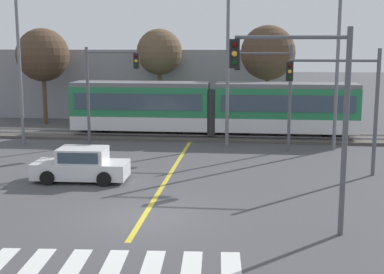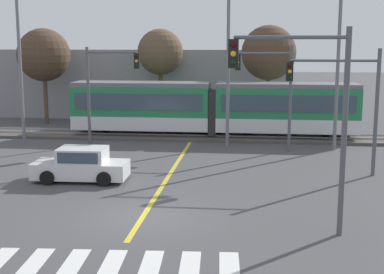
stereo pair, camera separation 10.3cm
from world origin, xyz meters
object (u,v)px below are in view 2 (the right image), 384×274
Objects in this scene: light_rail_tram at (213,106)px; bare_tree_west at (160,52)px; sedan_crossing at (81,165)px; street_lamp_east at (342,53)px; traffic_light_far_right at (272,82)px; bare_tree_far_west at (44,55)px; street_lamp_centre at (231,59)px; street_lamp_west at (23,57)px; traffic_light_far_left at (106,81)px; traffic_light_mid_right at (345,93)px; bare_tree_east at (269,53)px; traffic_light_near_right at (307,99)px.

bare_tree_west is at bearing 127.42° from light_rail_tram.
street_lamp_east is (12.60, 8.55, 4.89)m from sedan_crossing.
traffic_light_far_right is 0.83× the size of bare_tree_far_west.
street_lamp_west is at bearing -178.19° from street_lamp_centre.
traffic_light_far_left is (-1.08, 8.31, 3.23)m from sedan_crossing.
bare_tree_west reaches higher than light_rail_tram.
bare_tree_far_west reaches higher than bare_tree_west.
traffic_light_mid_right is (6.76, -9.50, 1.83)m from light_rail_tram.
light_rail_tram is 6.56m from bare_tree_east.
street_lamp_centre is at bearing -108.09° from bare_tree_east.
street_lamp_centre is (12.54, 0.40, -0.09)m from street_lamp_west.
traffic_light_far_right is 0.82× the size of bare_tree_east.
traffic_light_mid_right is 8.59m from street_lamp_centre.
street_lamp_centre is 1.28× the size of bare_tree_west.
sedan_crossing is (-5.07, -11.96, -1.35)m from light_rail_tram.
bare_tree_far_west reaches higher than sedan_crossing.
sedan_crossing is 11.83m from street_lamp_centre.
bare_tree_east is at bearing 89.75° from traffic_light_far_right.
street_lamp_centre is at bearing 157.09° from traffic_light_far_right.
traffic_light_near_right is 0.91× the size of bare_tree_far_west.
street_lamp_west is (-15.50, 14.33, 0.89)m from traffic_light_near_right.
sedan_crossing is at bearing -91.91° from bare_tree_west.
traffic_light_near_right is 21.13m from street_lamp_west.
street_lamp_east is 15.16m from bare_tree_west.
street_lamp_centre is 16.46m from bare_tree_far_west.
bare_tree_east is (3.65, 4.27, 3.38)m from light_rail_tram.
street_lamp_centre is 10.58m from bare_tree_west.
street_lamp_east reaches higher than bare_tree_far_west.
traffic_light_far_right is 1.02× the size of traffic_light_far_left.
traffic_light_near_right reaches higher than traffic_light_mid_right.
street_lamp_east reaches higher than bare_tree_east.
traffic_light_near_right is 1.12× the size of traffic_light_mid_right.
bare_tree_west is 0.97× the size of bare_tree_east.
street_lamp_west reaches higher than traffic_light_far_left.
street_lamp_west is at bearing -179.91° from street_lamp_east.
traffic_light_far_right is 0.65× the size of street_lamp_west.
traffic_light_mid_right reaches higher than sedan_crossing.
street_lamp_east reaches higher than traffic_light_mid_right.
bare_tree_far_west is at bearing 103.62° from street_lamp_west.
bare_tree_east is at bearing -10.99° from bare_tree_west.
bare_tree_east reaches higher than traffic_light_far_right.
traffic_light_near_right is at bearing -76.61° from light_rail_tram.
sedan_crossing is 15.99m from street_lamp_east.
light_rail_tram is 1.98× the size of street_lamp_west.
street_lamp_east is 22.32m from bare_tree_far_west.
bare_tree_west is at bearing 126.22° from traffic_light_mid_right.
bare_tree_west reaches higher than traffic_light_far_right.
street_lamp_centre is at bearing 101.39° from traffic_light_near_right.
traffic_light_far_left is 9.76m from bare_tree_west.
street_lamp_centre is (7.41, 0.61, 1.27)m from traffic_light_far_left.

